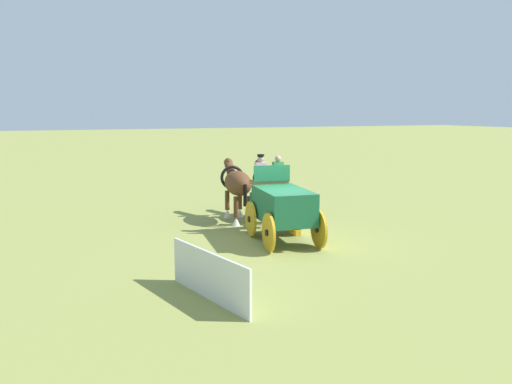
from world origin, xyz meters
The scene contains 5 objects.
ground_plane centered at (0.00, 0.00, 0.00)m, with size 220.00×220.00×0.00m, color olive.
show_wagon centered at (0.17, -0.02, 1.18)m, with size 5.58×2.12×2.74m.
draft_horse_near centered at (3.68, 0.16, 1.43)m, with size 3.15×1.22×2.30m.
draft_horse_off centered at (3.51, -1.13, 1.35)m, with size 3.08×1.17×2.22m.
sponsor_banner centered at (-3.95, 3.82, 0.55)m, with size 3.20×0.06×1.10m, color silver.
Camera 1 is at (-14.55, 7.28, 4.19)m, focal length 36.08 mm.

